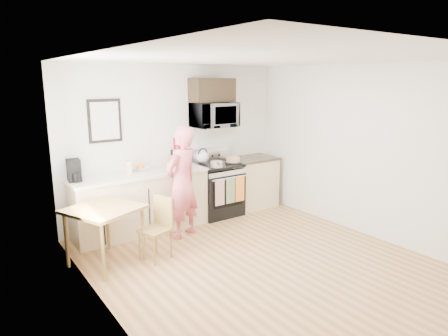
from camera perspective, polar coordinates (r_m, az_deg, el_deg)
floor at (r=5.37m, az=5.52°, el=-13.51°), size 4.60×4.60×0.00m
back_wall at (r=6.82m, az=-6.91°, el=3.54°), size 4.00×0.04×2.60m
left_wall at (r=3.97m, az=-16.63°, el=-3.39°), size 0.04×4.60×2.60m
right_wall at (r=6.41m, az=19.50°, el=2.34°), size 0.04×4.60×2.60m
ceiling at (r=4.84m, az=6.18°, el=15.38°), size 4.00×4.60×0.04m
window at (r=4.68m, az=-19.55°, el=1.91°), size 0.06×1.40×1.50m
cabinet_left at (r=6.41m, az=-11.75°, el=-5.02°), size 2.10×0.60×0.90m
countertop_left at (r=6.29m, az=-11.94°, el=-0.93°), size 2.14×0.64×0.04m
cabinet_right at (r=7.53m, az=4.00°, el=-2.17°), size 0.84×0.60×0.90m
countertop_right at (r=7.42m, az=4.05°, el=1.35°), size 0.88×0.64×0.04m
range at (r=7.05m, az=-0.95°, el=-3.26°), size 0.76×0.70×1.16m
microwave at (r=6.90m, az=-1.48°, el=7.57°), size 0.76×0.51×0.42m
upper_cabinet at (r=6.91m, az=-1.71°, el=11.07°), size 0.76×0.35×0.40m
wall_art at (r=6.27m, az=-16.67°, el=6.47°), size 0.50×0.04×0.65m
wall_trivet at (r=6.83m, az=-6.48°, el=3.56°), size 0.20×0.02×0.20m
person at (r=6.01m, az=-6.00°, el=-2.08°), size 0.72×0.59×1.69m
dining_table at (r=5.34m, az=-16.78°, el=-6.32°), size 0.93×0.93×0.77m
chair at (r=5.45m, az=-8.99°, el=-7.09°), size 0.47×0.44×0.83m
knife_block at (r=6.65m, az=-7.39°, el=1.02°), size 0.15×0.16×0.20m
utensil_crock at (r=6.65m, az=-6.82°, el=1.36°), size 0.11×0.11×0.34m
fruit_bowl at (r=6.48m, az=-11.60°, el=0.04°), size 0.25×0.25×0.11m
milk_carton at (r=6.19m, az=-13.47°, el=0.02°), size 0.10×0.10×0.22m
coffee_maker at (r=6.04m, az=-20.63°, el=-0.39°), size 0.20×0.28×0.32m
bread_bag at (r=6.34m, az=-6.43°, el=0.13°), size 0.36×0.22×0.12m
cake at (r=7.01m, az=1.32°, el=1.15°), size 0.30×0.30×0.10m
kettle at (r=6.96m, az=-3.04°, el=1.62°), size 0.21×0.21×0.27m
pot at (r=6.65m, az=-1.08°, el=0.56°), size 0.20×0.32×0.10m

